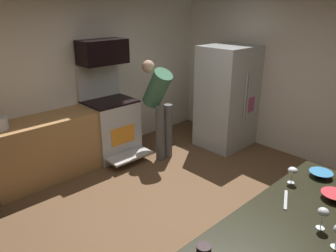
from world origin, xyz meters
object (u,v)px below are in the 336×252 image
Objects in this scene: oven_range at (111,126)px; microwave at (103,52)px; mixing_bowl_prep at (321,174)px; mixing_bowl_small at (334,196)px; refrigerator at (227,97)px; wine_glass_near at (323,213)px; wine_glass_far at (293,171)px; person_cook at (159,103)px; mug_coffee at (204,252)px.

oven_range is 1.20m from microwave.
mixing_bowl_small is at bearing -141.03° from mixing_bowl_prep.
microwave is 3.71m from mixing_bowl_small.
microwave is at bearing 90.00° from oven_range.
oven_range is 2.05m from refrigerator.
refrigerator is 10.33× the size of wine_glass_near.
mixing_bowl_small is 1.39× the size of wine_glass_far.
wine_glass_far is (-0.31, 0.13, 0.09)m from mixing_bowl_prep.
person_cook reaches higher than mixing_bowl_small.
mixing_bowl_prep is 0.35m from wine_glass_far.
oven_range is 0.87× the size of refrigerator.
oven_range is 2.05× the size of microwave.
microwave is 0.47× the size of person_cook.
person_cook is 3.31m from mug_coffee.
refrigerator is at bearing 47.99° from wine_glass_far.
oven_range is 7.06× the size of mixing_bowl_small.
refrigerator is 8.14× the size of mixing_bowl_small.
oven_range is 3.56m from mug_coffee.
oven_range is at bearing 86.58° from wine_glass_far.
refrigerator reaches higher than wine_glass_far.
wine_glass_near reaches higher than mixing_bowl_prep.
mixing_bowl_small is (-0.17, -3.62, -0.78)m from microwave.
person_cook is (0.55, -0.67, -0.78)m from microwave.
mixing_bowl_prep is 1.56m from mug_coffee.
microwave reaches higher than refrigerator.
person_cook is at bearing 76.36° from mixing_bowl_small.
wine_glass_near reaches higher than wine_glass_far.
mixing_bowl_small is at bearing -86.50° from wine_glass_far.
wine_glass_far reaches higher than mixing_bowl_small.
mixing_bowl_prep is at bearing 38.97° from mixing_bowl_small.
mug_coffee is (-1.56, 0.07, 0.02)m from mixing_bowl_prep.
wine_glass_far is at bearing -93.42° from oven_range.
microwave reaches higher than wine_glass_far.
mug_coffee is (-0.82, 0.38, -0.08)m from wine_glass_near.
mug_coffee is (-1.99, -2.64, 0.02)m from person_cook.
mixing_bowl_prep is at bearing -99.03° from person_cook.
person_cook is 3.25m from wine_glass_near.
oven_range is at bearing -90.00° from microwave.
mug_coffee is at bearing 155.09° from wine_glass_near.
refrigerator is 18.24× the size of mug_coffee.
mixing_bowl_prep is 0.81m from wine_glass_near.
oven_range reaches higher than mixing_bowl_small.
microwave is at bearing 86.68° from wine_glass_far.
mixing_bowl_prep is (-1.63, -2.28, 0.05)m from refrigerator.
mixing_bowl_small is 1.04× the size of mixing_bowl_prep.
microwave is at bearing 129.19° from person_cook.
wine_glass_far is at bearing 2.69° from mug_coffee.
mixing_bowl_small is 0.36m from mixing_bowl_prep.
wine_glass_far is (-0.02, 0.36, 0.09)m from mixing_bowl_small.
mixing_bowl_small is (-0.72, -2.95, 0.00)m from person_cook.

